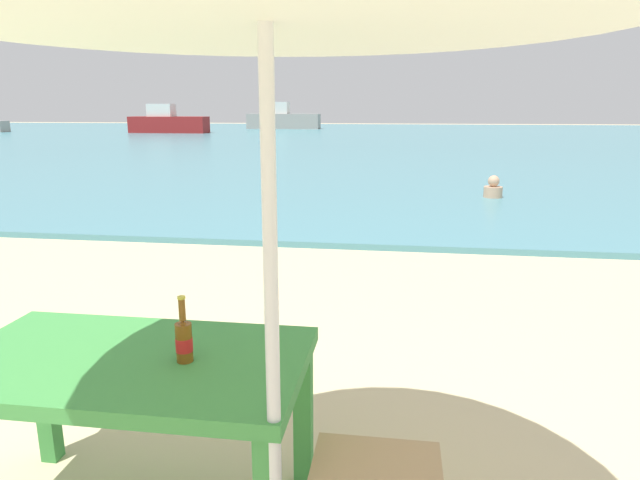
{
  "coord_description": "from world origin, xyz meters",
  "views": [
    {
      "loc": [
        0.28,
        -1.6,
        1.72
      ],
      "look_at": [
        -0.38,
        3.0,
        0.6
      ],
      "focal_mm": 30.98,
      "sensor_mm": 36.0,
      "label": 1
    }
  ],
  "objects_px": {
    "picnic_table_green": "(131,381)",
    "swimmer_person": "(493,189)",
    "beer_bottle_amber": "(184,339)",
    "boat_cargo_ship": "(168,122)",
    "boat_sailboat": "(283,119)"
  },
  "relations": [
    {
      "from": "swimmer_person",
      "to": "boat_sailboat",
      "type": "height_order",
      "value": "boat_sailboat"
    },
    {
      "from": "swimmer_person",
      "to": "boat_sailboat",
      "type": "distance_m",
      "value": 34.38
    },
    {
      "from": "beer_bottle_amber",
      "to": "boat_cargo_ship",
      "type": "height_order",
      "value": "boat_cargo_ship"
    },
    {
      "from": "picnic_table_green",
      "to": "swimmer_person",
      "type": "distance_m",
      "value": 9.13
    },
    {
      "from": "beer_bottle_amber",
      "to": "boat_cargo_ship",
      "type": "xyz_separation_m",
      "value": [
        -14.39,
        33.38,
        -0.1
      ]
    },
    {
      "from": "swimmer_person",
      "to": "boat_cargo_ship",
      "type": "bearing_deg",
      "value": 124.46
    },
    {
      "from": "picnic_table_green",
      "to": "beer_bottle_amber",
      "type": "xyz_separation_m",
      "value": [
        0.24,
        -0.01,
        0.2
      ]
    },
    {
      "from": "boat_cargo_ship",
      "to": "boat_sailboat",
      "type": "distance_m",
      "value": 9.96
    },
    {
      "from": "beer_bottle_amber",
      "to": "boat_cargo_ship",
      "type": "relative_size",
      "value": 0.05
    },
    {
      "from": "beer_bottle_amber",
      "to": "picnic_table_green",
      "type": "bearing_deg",
      "value": 177.86
    },
    {
      "from": "picnic_table_green",
      "to": "beer_bottle_amber",
      "type": "bearing_deg",
      "value": -2.14
    },
    {
      "from": "boat_cargo_ship",
      "to": "beer_bottle_amber",
      "type": "bearing_deg",
      "value": -66.68
    },
    {
      "from": "swimmer_person",
      "to": "boat_sailboat",
      "type": "bearing_deg",
      "value": 108.49
    },
    {
      "from": "picnic_table_green",
      "to": "boat_sailboat",
      "type": "height_order",
      "value": "boat_sailboat"
    },
    {
      "from": "picnic_table_green",
      "to": "boat_cargo_ship",
      "type": "height_order",
      "value": "boat_cargo_ship"
    }
  ]
}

